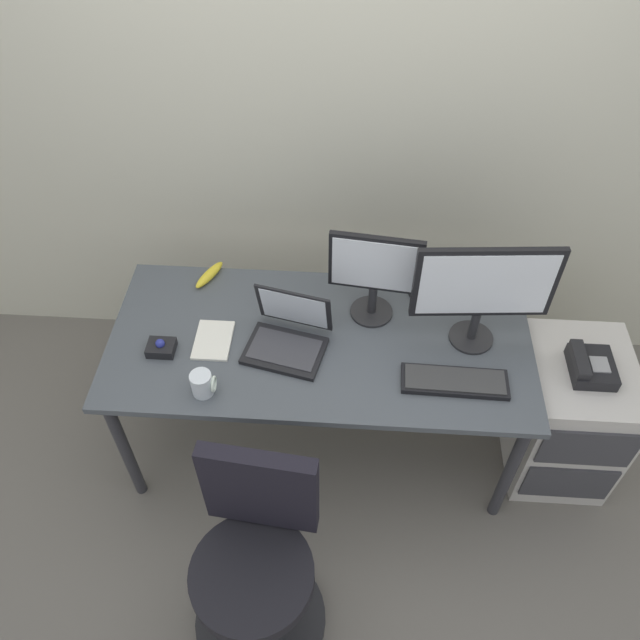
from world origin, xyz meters
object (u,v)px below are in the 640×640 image
at_px(coffee_mug, 203,384).
at_px(paper_notepad, 213,340).
at_px(office_chair, 257,564).
at_px(laptop, 288,335).
at_px(monitor_main, 484,289).
at_px(keyboard, 455,381).
at_px(banana, 209,275).
at_px(monitor_side, 375,272).
at_px(trackball_mouse, 161,347).
at_px(file_cabinet, 565,415).
at_px(cell_phone, 418,297).
at_px(desk_phone, 590,366).

relative_size(coffee_mug, paper_notepad, 0.49).
distance_m(office_chair, laptop, 0.86).
bearing_deg(monitor_main, paper_notepad, -175.56).
distance_m(keyboard, banana, 1.17).
relative_size(laptop, paper_notepad, 1.75).
xyz_separation_m(monitor_side, trackball_mouse, (-0.84, -0.27, -0.22)).
height_order(trackball_mouse, paper_notepad, trackball_mouse).
xyz_separation_m(coffee_mug, banana, (-0.09, 0.62, -0.03)).
bearing_deg(monitor_side, paper_notepad, -162.65).
bearing_deg(trackball_mouse, laptop, 8.04).
xyz_separation_m(file_cabinet, monitor_side, (-0.89, 0.20, 0.63)).
distance_m(monitor_main, keyboard, 0.37).
relative_size(keyboard, cell_phone, 2.91).
distance_m(monitor_side, paper_notepad, 0.71).
height_order(file_cabinet, laptop, laptop).
bearing_deg(coffee_mug, office_chair, -64.62).
xyz_separation_m(monitor_main, laptop, (-0.74, -0.07, -0.24)).
xyz_separation_m(office_chair, banana, (-0.34, 1.15, 0.33)).
relative_size(laptop, banana, 1.91).
relative_size(monitor_main, cell_phone, 3.81).
bearing_deg(monitor_side, office_chair, -111.38).
xyz_separation_m(desk_phone, office_chair, (-1.26, -0.77, -0.28)).
xyz_separation_m(desk_phone, laptop, (-1.21, 0.02, 0.08)).
height_order(office_chair, paper_notepad, office_chair).
relative_size(office_chair, laptop, 2.58).
xyz_separation_m(desk_phone, banana, (-1.60, 0.38, 0.04)).
xyz_separation_m(cell_phone, banana, (-0.93, 0.06, 0.02)).
relative_size(office_chair, paper_notepad, 4.50).
relative_size(file_cabinet, cell_phone, 4.73).
height_order(monitor_side, coffee_mug, monitor_side).
bearing_deg(laptop, desk_phone, -0.89).
relative_size(monitor_main, laptop, 1.49).
bearing_deg(desk_phone, cell_phone, 154.96).
xyz_separation_m(trackball_mouse, paper_notepad, (0.20, 0.06, -0.02)).
relative_size(trackball_mouse, cell_phone, 0.77).
height_order(desk_phone, banana, banana).
distance_m(paper_notepad, cell_phone, 0.90).
bearing_deg(trackball_mouse, file_cabinet, 2.29).
bearing_deg(cell_phone, paper_notepad, -176.22).
bearing_deg(desk_phone, trackball_mouse, -178.25).
bearing_deg(monitor_main, coffee_mug, -162.13).
distance_m(laptop, banana, 0.53).
xyz_separation_m(monitor_side, laptop, (-0.33, -0.19, -0.19)).
relative_size(office_chair, cell_phone, 6.58).
bearing_deg(coffee_mug, cell_phone, 33.82).
bearing_deg(laptop, file_cabinet, -0.11).
distance_m(office_chair, cell_phone, 1.27).
relative_size(coffee_mug, banana, 0.53).
bearing_deg(paper_notepad, office_chair, -71.54).
relative_size(office_chair, monitor_side, 2.25).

